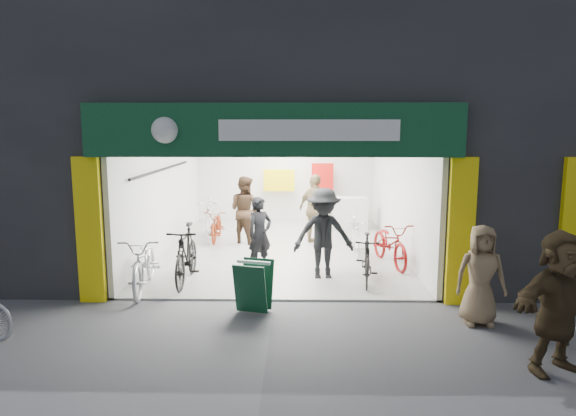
{
  "coord_description": "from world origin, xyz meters",
  "views": [
    {
      "loc": [
        0.43,
        -8.84,
        3.11
      ],
      "look_at": [
        0.22,
        1.5,
        1.47
      ],
      "focal_mm": 32.0,
      "sensor_mm": 36.0,
      "label": 1
    }
  ],
  "objects_px": {
    "bike_left_front": "(145,263)",
    "bike_right_front": "(367,259)",
    "sandwich_board": "(254,285)",
    "pedestrian_near": "(481,275)"
  },
  "relations": [
    {
      "from": "bike_left_front",
      "to": "bike_right_front",
      "type": "xyz_separation_m",
      "value": [
        4.3,
        0.55,
        -0.05
      ]
    },
    {
      "from": "bike_right_front",
      "to": "sandwich_board",
      "type": "xyz_separation_m",
      "value": [
        -2.12,
        -1.67,
        -0.02
      ]
    },
    {
      "from": "pedestrian_near",
      "to": "sandwich_board",
      "type": "height_order",
      "value": "pedestrian_near"
    },
    {
      "from": "bike_left_front",
      "to": "sandwich_board",
      "type": "relative_size",
      "value": 2.4
    },
    {
      "from": "bike_left_front",
      "to": "sandwich_board",
      "type": "height_order",
      "value": "bike_left_front"
    },
    {
      "from": "pedestrian_near",
      "to": "bike_right_front",
      "type": "bearing_deg",
      "value": 127.59
    },
    {
      "from": "bike_left_front",
      "to": "bike_right_front",
      "type": "bearing_deg",
      "value": 0.32
    },
    {
      "from": "bike_right_front",
      "to": "sandwich_board",
      "type": "relative_size",
      "value": 1.89
    },
    {
      "from": "bike_right_front",
      "to": "bike_left_front",
      "type": "bearing_deg",
      "value": -165.79
    },
    {
      "from": "bike_right_front",
      "to": "pedestrian_near",
      "type": "relative_size",
      "value": 1.01
    }
  ]
}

